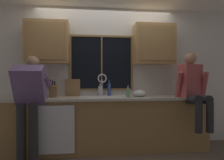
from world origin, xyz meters
TOP-DOWN VIEW (x-y plane):
  - back_wall at (0.00, 0.06)m, footprint 5.85×0.12m
  - window_glass at (-0.07, -0.01)m, footprint 1.10×0.02m
  - window_frame_top at (-0.07, -0.02)m, footprint 1.17×0.02m
  - window_frame_bottom at (-0.07, -0.02)m, footprint 1.17×0.02m
  - window_frame_left at (-0.64, -0.02)m, footprint 0.03×0.02m
  - window_frame_right at (0.50, -0.02)m, footprint 0.04×0.02m
  - window_mullion_center at (-0.07, -0.02)m, footprint 0.02×0.02m
  - lower_cabinet_run at (0.00, -0.29)m, footprint 3.45×0.58m
  - countertop at (0.00, -0.31)m, footprint 3.51×0.62m
  - dishwasher_front at (-0.83, -0.61)m, footprint 0.60×0.02m
  - upper_cabinet_left at (-1.01, -0.17)m, footprint 0.73×0.36m
  - upper_cabinet_right at (0.87, -0.17)m, footprint 0.73×0.36m
  - sink at (-0.07, -0.30)m, footprint 0.80×0.46m
  - faucet at (-0.06, -0.12)m, footprint 0.18×0.09m
  - person_standing at (-1.19, -0.64)m, footprint 0.53×0.67m
  - person_sitting_on_counter at (1.42, -0.57)m, footprint 0.54×0.66m
  - knife_block at (-0.91, -0.24)m, footprint 0.12×0.18m
  - cutting_board at (-0.60, -0.08)m, footprint 0.27×0.08m
  - mixing_bowl at (0.57, -0.30)m, footprint 0.25×0.25m
  - soap_dispenser at (0.34, -0.45)m, footprint 0.06×0.07m
  - bottle_green_glass at (-0.10, -0.12)m, footprint 0.07×0.07m
  - bottle_tall_clear at (0.06, -0.08)m, footprint 0.06×0.06m

SIDE VIEW (x-z plane):
  - lower_cabinet_run at x=0.00m, z-range 0.00..0.88m
  - dishwasher_front at x=-0.83m, z-range 0.09..0.83m
  - sink at x=-0.07m, z-range 0.72..0.93m
  - countertop at x=0.00m, z-range 0.88..0.92m
  - person_standing at x=-1.19m, z-range 0.18..1.77m
  - mixing_bowl at x=0.57m, z-range 0.91..1.04m
  - soap_dispenser at x=0.34m, z-range 0.90..1.09m
  - bottle_green_glass at x=-0.10m, z-range 0.90..1.13m
  - knife_block at x=-0.91m, z-range 0.87..1.19m
  - window_frame_bottom at x=-0.07m, z-range 1.01..1.05m
  - bottle_tall_clear at x=0.06m, z-range 0.89..1.19m
  - cutting_board at x=-0.60m, z-range 0.92..1.23m
  - person_sitting_on_counter at x=1.42m, z-range 0.47..1.73m
  - faucet at x=-0.06m, z-range 0.97..1.37m
  - back_wall at x=0.00m, z-range 0.00..2.55m
  - window_glass at x=-0.07m, z-range 1.05..2.00m
  - window_frame_left at x=-0.64m, z-range 1.05..2.00m
  - window_frame_right at x=0.50m, z-range 1.05..2.00m
  - window_mullion_center at x=-0.07m, z-range 1.05..2.00m
  - upper_cabinet_left at x=-1.01m, z-range 1.50..2.22m
  - upper_cabinet_right at x=0.87m, z-range 1.50..2.22m
  - window_frame_top at x=-0.07m, z-range 2.00..2.04m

